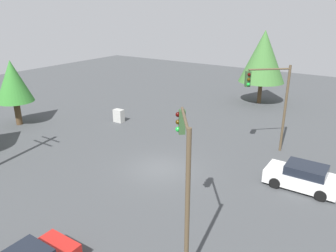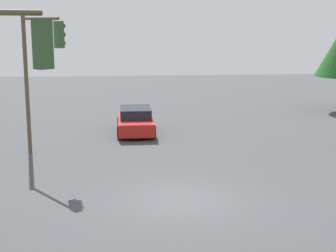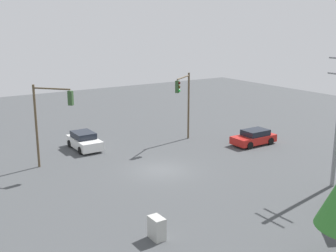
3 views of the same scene
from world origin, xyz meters
name	(u,v)px [view 1 (image 1 of 3)]	position (x,y,z in m)	size (l,w,h in m)	color
ground_plane	(160,169)	(0.00, 0.00, 0.00)	(80.00, 80.00, 0.00)	#424447
sedan_white	(302,177)	(-8.32, -2.67, 0.71)	(4.04, 1.99, 1.49)	silver
traffic_signal_main	(271,95)	(-4.86, -6.60, 4.31)	(2.52, 2.32, 6.36)	brown
traffic_signal_cross	(185,165)	(-5.41, 5.97, 4.27)	(2.16, 2.85, 6.28)	brown
electrical_cabinet	(119,116)	(8.64, -5.66, 0.59)	(0.93, 0.60, 1.18)	#B2B2AD
tree_left	(263,57)	(-0.03, -19.23, 5.14)	(4.89, 4.89, 7.89)	#4C3823
tree_behind	(13,82)	(15.73, -0.07, 3.95)	(3.20, 3.20, 5.83)	#4C3823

